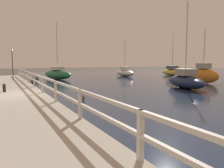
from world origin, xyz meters
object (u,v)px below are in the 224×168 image
sailboat_yellow (172,72)px  sailboat_orange (203,75)px  dock_lamp (12,57)px  sailboat_green (58,74)px  sailboat_white (125,72)px  mooring_bollard (4,88)px  sailboat_navy (185,81)px

sailboat_yellow → sailboat_orange: bearing=-107.6°
dock_lamp → sailboat_yellow: bearing=6.1°
sailboat_green → sailboat_white: size_ratio=1.25×
dock_lamp → sailboat_yellow: sailboat_yellow is taller
mooring_bollard → dock_lamp: size_ratio=0.17×
sailboat_yellow → sailboat_orange: sailboat_yellow is taller
sailboat_orange → sailboat_green: sailboat_green is taller
dock_lamp → sailboat_green: bearing=34.2°
sailboat_green → dock_lamp: bearing=-167.6°
sailboat_orange → dock_lamp: bearing=153.6°
dock_lamp → mooring_bollard: bearing=-96.5°
mooring_bollard → dock_lamp: (0.93, 8.17, 1.95)m
dock_lamp → sailboat_orange: bearing=-24.8°
sailboat_navy → sailboat_green: bearing=135.7°
sailboat_yellow → dock_lamp: bearing=-163.5°
sailboat_yellow → sailboat_green: bearing=-173.2°
sailboat_yellow → sailboat_orange: 11.24m
sailboat_yellow → sailboat_white: (-6.98, 2.03, -0.03)m
dock_lamp → sailboat_yellow: (21.72, 2.34, -1.96)m
dock_lamp → sailboat_navy: (11.84, -9.75, -1.92)m
dock_lamp → sailboat_yellow: 21.94m
dock_lamp → sailboat_green: sailboat_green is taller
mooring_bollard → sailboat_green: 12.97m
sailboat_navy → sailboat_orange: 5.10m
sailboat_green → sailboat_yellow: bearing=-25.4°
sailboat_white → sailboat_yellow: bearing=-14.1°
sailboat_navy → sailboat_green: sailboat_navy is taller
dock_lamp → sailboat_navy: size_ratio=0.43×
mooring_bollard → sailboat_yellow: 24.97m
dock_lamp → sailboat_orange: (16.46, -7.59, -1.72)m
mooring_bollard → sailboat_green: sailboat_green is taller
mooring_bollard → sailboat_green: bearing=62.9°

